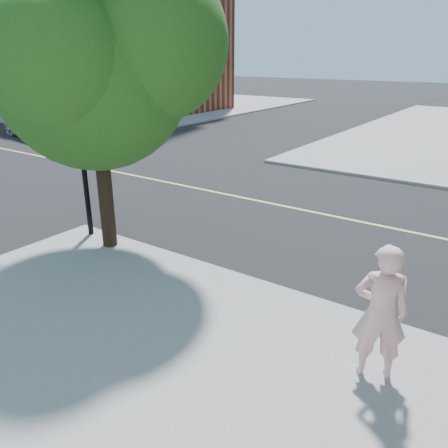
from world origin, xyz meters
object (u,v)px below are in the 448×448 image
Objects in this scene: man_on_phone at (380,313)px; signal_pole at (20,83)px; street_tree at (95,47)px; car_a at (50,122)px.

signal_pole reaches higher than man_on_phone.
street_tree is 16.24m from car_a.
man_on_phone is at bearing -9.11° from street_tree.
street_tree reaches higher than man_on_phone.
man_on_phone is 0.29× the size of street_tree.
man_on_phone reaches higher than car_a.
street_tree reaches higher than car_a.
man_on_phone is 9.61m from signal_pole.
car_a is (-10.61, 7.90, -2.68)m from signal_pole.
car_a is (-13.64, 8.09, -3.46)m from street_tree.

